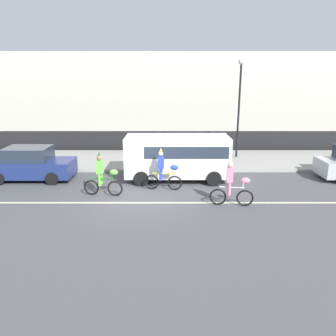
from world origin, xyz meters
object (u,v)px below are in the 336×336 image
(parked_van_white, at_px, (180,155))
(street_lamp_post, at_px, (241,94))
(parade_cyclist_cobalt, at_px, (165,172))
(parade_cyclist_pink, at_px, (234,185))
(parked_car_navy, at_px, (32,164))
(parade_cyclist_lime, at_px, (104,177))

(parked_van_white, relative_size, street_lamp_post, 0.85)
(parade_cyclist_cobalt, distance_m, parked_van_white, 1.76)
(parade_cyclist_cobalt, height_order, parade_cyclist_pink, same)
(street_lamp_post, bearing_deg, parked_van_white, -130.99)
(parade_cyclist_cobalt, xyz_separation_m, parked_car_navy, (-6.58, 1.54, -0.06))
(parade_cyclist_pink, height_order, parked_van_white, parked_van_white)
(parade_cyclist_pink, height_order, street_lamp_post, street_lamp_post)
(parked_car_navy, relative_size, street_lamp_post, 0.70)
(parked_van_white, height_order, street_lamp_post, street_lamp_post)
(parade_cyclist_pink, xyz_separation_m, parked_van_white, (-1.99, 3.48, 0.44))
(parade_cyclist_lime, relative_size, parked_car_navy, 0.47)
(parked_van_white, distance_m, parked_car_navy, 7.32)
(parked_van_white, distance_m, street_lamp_post, 6.32)
(parked_car_navy, distance_m, street_lamp_post, 12.29)
(parade_cyclist_pink, distance_m, street_lamp_post, 8.58)
(parade_cyclist_pink, bearing_deg, parade_cyclist_cobalt, 144.54)
(parade_cyclist_lime, distance_m, street_lamp_post, 10.16)
(parade_cyclist_cobalt, relative_size, parked_van_white, 0.38)
(parade_cyclist_cobalt, distance_m, parked_car_navy, 6.76)
(parade_cyclist_lime, bearing_deg, parade_cyclist_cobalt, 16.73)
(parked_van_white, relative_size, parked_car_navy, 1.22)
(parade_cyclist_lime, distance_m, parked_van_white, 4.04)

